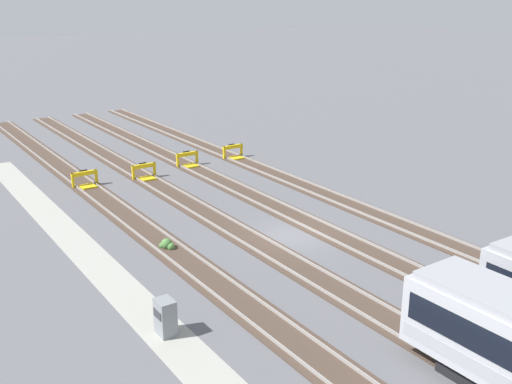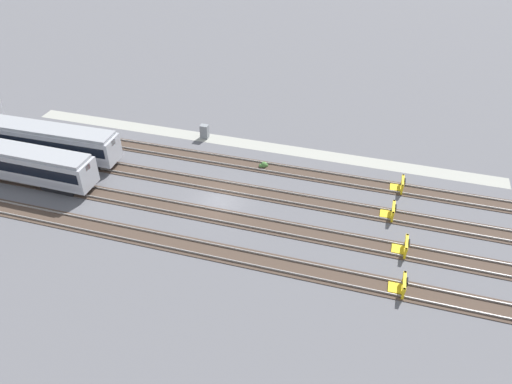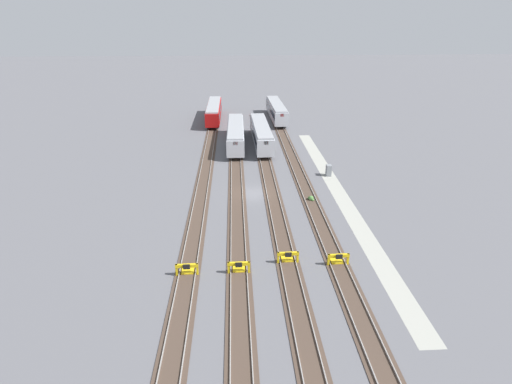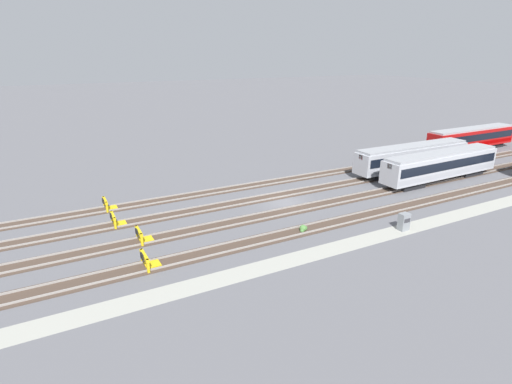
{
  "view_description": "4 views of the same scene",
  "coord_description": "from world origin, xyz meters",
  "px_view_note": "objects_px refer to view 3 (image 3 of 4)",
  "views": [
    {
      "loc": [
        26.33,
        -20.18,
        13.64
      ],
      "look_at": [
        -3.61,
        0.0,
        1.8
      ],
      "focal_mm": 42.0,
      "sensor_mm": 36.0,
      "label": 1
    },
    {
      "loc": [
        -14.07,
        35.48,
        28.85
      ],
      "look_at": [
        -3.61,
        0.0,
        1.8
      ],
      "focal_mm": 35.0,
      "sensor_mm": 36.0,
      "label": 2
    },
    {
      "loc": [
        -46.92,
        2.36,
        20.9
      ],
      "look_at": [
        -3.61,
        0.0,
        1.8
      ],
      "focal_mm": 28.0,
      "sensor_mm": 36.0,
      "label": 3
    },
    {
      "loc": [
        -21.49,
        -33.97,
        15.19
      ],
      "look_at": [
        -3.61,
        0.0,
        1.8
      ],
      "focal_mm": 28.0,
      "sensor_mm": 36.0,
      "label": 4
    }
  ],
  "objects_px": {
    "subway_car_front_row_right_inner": "(236,134)",
    "bumper_stop_middle_track": "(239,267)",
    "bumper_stop_nearest_track": "(337,259)",
    "bumper_stop_near_inner_track": "(288,257)",
    "electrical_cabinet": "(329,170)",
    "weed_clump": "(311,198)",
    "bumper_stop_far_inner_track": "(187,269)",
    "subway_car_front_row_left_inner": "(261,134)",
    "subway_car_front_row_leftmost": "(214,111)",
    "subway_car_front_row_centre": "(276,111)"
  },
  "relations": [
    {
      "from": "bumper_stop_near_inner_track",
      "to": "bumper_stop_nearest_track",
      "type": "bearing_deg",
      "value": -97.24
    },
    {
      "from": "subway_car_front_row_leftmost",
      "to": "subway_car_front_row_right_inner",
      "type": "bearing_deg",
      "value": -166.23
    },
    {
      "from": "subway_car_front_row_leftmost",
      "to": "weed_clump",
      "type": "xyz_separation_m",
      "value": [
        -42.35,
        -13.7,
        -1.8
      ]
    },
    {
      "from": "bumper_stop_middle_track",
      "to": "weed_clump",
      "type": "relative_size",
      "value": 2.18
    },
    {
      "from": "subway_car_front_row_right_inner",
      "to": "subway_car_front_row_leftmost",
      "type": "bearing_deg",
      "value": 13.77
    },
    {
      "from": "bumper_stop_middle_track",
      "to": "bumper_stop_far_inner_track",
      "type": "height_order",
      "value": "same"
    },
    {
      "from": "weed_clump",
      "to": "subway_car_front_row_centre",
      "type": "bearing_deg",
      "value": 0.05
    },
    {
      "from": "subway_car_front_row_centre",
      "to": "subway_car_front_row_right_inner",
      "type": "distance_m",
      "value": 20.79
    },
    {
      "from": "subway_car_front_row_right_inner",
      "to": "weed_clump",
      "type": "relative_size",
      "value": 19.6
    },
    {
      "from": "subway_car_front_row_leftmost",
      "to": "bumper_stop_nearest_track",
      "type": "xyz_separation_m",
      "value": [
        -56.25,
        -13.62,
        -1.53
      ]
    },
    {
      "from": "bumper_stop_near_inner_track",
      "to": "bumper_stop_middle_track",
      "type": "height_order",
      "value": "same"
    },
    {
      "from": "subway_car_front_row_centre",
      "to": "bumper_stop_nearest_track",
      "type": "xyz_separation_m",
      "value": [
        -56.25,
        0.05,
        -1.53
      ]
    },
    {
      "from": "subway_car_front_row_right_inner",
      "to": "bumper_stop_nearest_track",
      "type": "xyz_separation_m",
      "value": [
        -37.54,
        -9.04,
        -1.53
      ]
    },
    {
      "from": "subway_car_front_row_leftmost",
      "to": "subway_car_front_row_right_inner",
      "type": "xyz_separation_m",
      "value": [
        -18.71,
        -4.58,
        0.0
      ]
    },
    {
      "from": "subway_car_front_row_centre",
      "to": "electrical_cabinet",
      "type": "height_order",
      "value": "subway_car_front_row_centre"
    },
    {
      "from": "subway_car_front_row_leftmost",
      "to": "bumper_stop_middle_track",
      "type": "xyz_separation_m",
      "value": [
        -57.04,
        -4.54,
        -1.53
      ]
    },
    {
      "from": "bumper_stop_near_inner_track",
      "to": "electrical_cabinet",
      "type": "height_order",
      "value": "electrical_cabinet"
    },
    {
      "from": "electrical_cabinet",
      "to": "bumper_stop_middle_track",
      "type": "bearing_deg",
      "value": 150.04
    },
    {
      "from": "subway_car_front_row_leftmost",
      "to": "weed_clump",
      "type": "relative_size",
      "value": 19.58
    },
    {
      "from": "bumper_stop_near_inner_track",
      "to": "bumper_stop_middle_track",
      "type": "xyz_separation_m",
      "value": [
        -1.37,
        4.54,
        0.0
      ]
    },
    {
      "from": "bumper_stop_near_inner_track",
      "to": "weed_clump",
      "type": "relative_size",
      "value": 2.18
    },
    {
      "from": "subway_car_front_row_centre",
      "to": "weed_clump",
      "type": "xyz_separation_m",
      "value": [
        -42.35,
        -0.03,
        -1.8
      ]
    },
    {
      "from": "bumper_stop_far_inner_track",
      "to": "bumper_stop_near_inner_track",
      "type": "bearing_deg",
      "value": -81.08
    },
    {
      "from": "subway_car_front_row_right_inner",
      "to": "bumper_stop_middle_track",
      "type": "height_order",
      "value": "subway_car_front_row_right_inner"
    },
    {
      "from": "bumper_stop_nearest_track",
      "to": "bumper_stop_near_inner_track",
      "type": "bearing_deg",
      "value": 82.76
    },
    {
      "from": "bumper_stop_near_inner_track",
      "to": "bumper_stop_middle_track",
      "type": "relative_size",
      "value": 1.0
    },
    {
      "from": "subway_car_front_row_centre",
      "to": "subway_car_front_row_right_inner",
      "type": "relative_size",
      "value": 1.0
    },
    {
      "from": "bumper_stop_nearest_track",
      "to": "bumper_stop_middle_track",
      "type": "bearing_deg",
      "value": 95.0
    },
    {
      "from": "bumper_stop_middle_track",
      "to": "weed_clump",
      "type": "bearing_deg",
      "value": -31.95
    },
    {
      "from": "bumper_stop_nearest_track",
      "to": "bumper_stop_near_inner_track",
      "type": "relative_size",
      "value": 1.0
    },
    {
      "from": "subway_car_front_row_leftmost",
      "to": "bumper_stop_far_inner_track",
      "type": "xyz_separation_m",
      "value": [
        -57.1,
        0.01,
        -1.53
      ]
    },
    {
      "from": "subway_car_front_row_leftmost",
      "to": "bumper_stop_middle_track",
      "type": "relative_size",
      "value": 9.0
    },
    {
      "from": "bumper_stop_nearest_track",
      "to": "bumper_stop_middle_track",
      "type": "height_order",
      "value": "same"
    },
    {
      "from": "bumper_stop_near_inner_track",
      "to": "bumper_stop_far_inner_track",
      "type": "bearing_deg",
      "value": 98.92
    },
    {
      "from": "subway_car_front_row_centre",
      "to": "bumper_stop_nearest_track",
      "type": "distance_m",
      "value": 56.27
    },
    {
      "from": "bumper_stop_far_inner_track",
      "to": "subway_car_front_row_left_inner",
      "type": "bearing_deg",
      "value": -13.3
    },
    {
      "from": "bumper_stop_middle_track",
      "to": "bumper_stop_far_inner_track",
      "type": "bearing_deg",
      "value": 90.69
    },
    {
      "from": "bumper_stop_near_inner_track",
      "to": "weed_clump",
      "type": "bearing_deg",
      "value": -19.13
    },
    {
      "from": "bumper_stop_nearest_track",
      "to": "electrical_cabinet",
      "type": "bearing_deg",
      "value": -10.51
    },
    {
      "from": "bumper_stop_nearest_track",
      "to": "subway_car_front_row_left_inner",
      "type": "bearing_deg",
      "value": 6.92
    },
    {
      "from": "bumper_stop_far_inner_track",
      "to": "weed_clump",
      "type": "distance_m",
      "value": 20.14
    },
    {
      "from": "bumper_stop_nearest_track",
      "to": "weed_clump",
      "type": "xyz_separation_m",
      "value": [
        13.9,
        -0.08,
        -0.27
      ]
    },
    {
      "from": "subway_car_front_row_leftmost",
      "to": "subway_car_front_row_centre",
      "type": "distance_m",
      "value": 13.67
    },
    {
      "from": "subway_car_front_row_left_inner",
      "to": "bumper_stop_nearest_track",
      "type": "distance_m",
      "value": 37.85
    },
    {
      "from": "subway_car_front_row_right_inner",
      "to": "bumper_stop_middle_track",
      "type": "distance_m",
      "value": 38.37
    },
    {
      "from": "bumper_stop_far_inner_track",
      "to": "subway_car_front_row_right_inner",
      "type": "bearing_deg",
      "value": -6.83
    },
    {
      "from": "bumper_stop_nearest_track",
      "to": "subway_car_front_row_leftmost",
      "type": "bearing_deg",
      "value": 13.61
    },
    {
      "from": "subway_car_front_row_left_inner",
      "to": "bumper_stop_middle_track",
      "type": "xyz_separation_m",
      "value": [
        -38.34,
        4.53,
        -1.53
      ]
    },
    {
      "from": "bumper_stop_middle_track",
      "to": "bumper_stop_near_inner_track",
      "type": "bearing_deg",
      "value": -73.19
    },
    {
      "from": "bumper_stop_nearest_track",
      "to": "weed_clump",
      "type": "distance_m",
      "value": 13.9
    }
  ]
}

